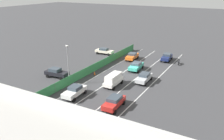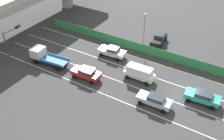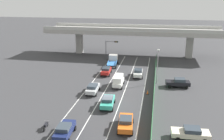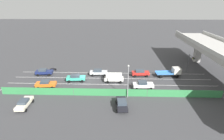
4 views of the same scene
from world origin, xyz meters
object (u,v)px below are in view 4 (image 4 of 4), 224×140
Objects in this scene: car_sedan_navy at (44,72)px; parked_sedan_cream at (24,103)px; flatbed_truck_blue at (172,72)px; motorcycle at (53,69)px; car_sedan_silver at (98,72)px; street_lamp at (128,78)px; traffic_light at (190,61)px; car_taxi_orange at (46,84)px; parked_sedan_dark at (122,104)px; car_van_white at (114,77)px; car_sedan_red at (140,73)px; car_sedan_white at (143,85)px; traffic_cone at (100,92)px; car_taxi_teal at (76,78)px.

car_sedan_navy is 0.96× the size of parked_sedan_cream.
motorcycle is (-2.94, -32.28, -0.77)m from flatbed_truck_blue.
motorcycle is at bearing -95.20° from flatbed_truck_blue.
car_sedan_silver is at bearing 142.09° from parked_sedan_cream.
traffic_light is at bearing 127.18° from street_lamp.
parked_sedan_dark reaches higher than car_taxi_orange.
car_van_white is (-3.51, 15.31, 0.31)m from car_taxi_orange.
traffic_light is (-16.81, 18.12, 2.81)m from parked_sedan_dark.
car_sedan_navy is 15.43m from parked_sedan_cream.
car_sedan_navy is (-3.67, -18.57, -0.29)m from car_van_white.
car_sedan_silver is 1.01× the size of car_van_white.
parked_sedan_dark is 0.88× the size of traffic_light.
car_sedan_red is 24.26m from motorcycle.
parked_sedan_dark reaches higher than motorcycle.
motorcycle is 24.92m from street_lamp.
car_sedan_white is 0.99× the size of parked_sedan_dark.
traffic_light reaches higher than traffic_cone.
car_sedan_navy is 0.95× the size of parked_sedan_dark.
parked_sedan_dark is at bearing 90.97° from parked_sedan_cream.
car_taxi_teal is 16.49m from car_sedan_red.
traffic_cone is at bearing 47.35° from car_taxi_teal.
motorcycle is at bearing -111.51° from car_van_white.
flatbed_truck_blue reaches higher than car_sedan_navy.
car_taxi_teal is at bearing -79.53° from traffic_light.
car_sedan_red reaches higher than car_sedan_silver.
car_taxi_teal is 0.73× the size of flatbed_truck_blue.
car_sedan_red is at bearing 82.98° from motorcycle.
car_sedan_white is 16.11m from traffic_light.
car_sedan_navy is (0.18, -25.36, -0.02)m from car_sedan_red.
motorcycle is (-6.81, -17.28, -0.75)m from car_van_white.
car_taxi_orange reaches higher than motorcycle.
flatbed_truck_blue is (-7.38, 30.31, 0.32)m from car_taxi_orange.
parked_sedan_dark is (7.78, 16.99, 0.05)m from car_taxi_orange.
parked_sedan_cream is (18.40, 1.03, 0.41)m from motorcycle.
flatbed_truck_blue reaches higher than car_sedan_red.
traffic_cone is at bearing -63.56° from traffic_light.
street_lamp is (11.10, -3.85, 3.30)m from car_sedan_red.
parked_sedan_cream is at bearing -63.68° from flatbed_truck_blue.
traffic_cone is (-5.54, -4.55, -0.62)m from parked_sedan_dark.
parked_sedan_dark is at bearing 43.75° from car_taxi_teal.
car_van_white is (0.16, 9.27, 0.29)m from car_taxi_teal.
traffic_light is at bearing 100.47° from car_taxi_teal.
street_lamp is at bearing 22.08° from car_van_white.
car_van_white is 0.99× the size of parked_sedan_cream.
car_sedan_navy is at bearing -126.44° from parked_sedan_dark.
parked_sedan_cream reaches higher than traffic_cone.
car_sedan_navy is (0.28, -14.41, 0.02)m from car_sedan_silver.
traffic_light is (-5.53, 19.80, 2.55)m from car_van_white.
flatbed_truck_blue is (-3.87, 15.00, 0.02)m from car_van_white.
traffic_light is (1.28, 37.08, 3.30)m from motorcycle.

